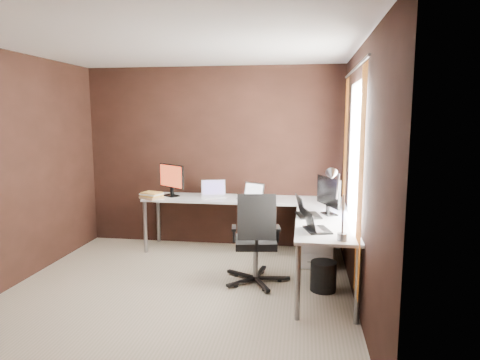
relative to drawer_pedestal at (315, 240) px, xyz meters
name	(u,v)px	position (x,y,z in m)	size (l,w,h in m)	color
room	(210,171)	(-1.09, -1.08, 0.98)	(3.60, 3.60, 2.50)	tan
desk	(268,210)	(-0.59, -0.11, 0.38)	(2.65, 2.25, 0.73)	white
drawer_pedestal	(315,240)	(0.00, 0.00, 0.00)	(0.42, 0.50, 0.60)	white
monitor_left	(171,178)	(-1.95, 0.37, 0.68)	(0.42, 0.32, 0.44)	black
monitor_right	(328,193)	(0.12, -0.47, 0.67)	(0.23, 0.48, 0.42)	black
laptop_white	(214,193)	(-1.37, 0.40, 0.48)	(0.38, 0.31, 0.22)	white
laptop_silver	(252,196)	(-0.83, 0.31, 0.48)	(0.38, 0.34, 0.21)	silver
laptop_black_big	(306,212)	(-0.13, -0.58, 0.48)	(0.31, 0.38, 0.23)	black
laptop_black_small	(314,226)	(-0.04, -1.19, 0.48)	(0.29, 0.35, 0.21)	black
book_stack	(152,195)	(-2.16, 0.15, 0.47)	(0.34, 0.32, 0.09)	tan
mouse_left	(159,197)	(-2.06, 0.15, 0.45)	(0.09, 0.06, 0.04)	black
mouse_corner	(270,200)	(-0.58, 0.20, 0.45)	(0.09, 0.06, 0.03)	black
desk_lamp	(335,195)	(0.12, -1.41, 0.83)	(0.20, 0.23, 0.63)	slate
office_chair	(256,257)	(-0.66, -0.76, 0.00)	(0.57, 0.58, 1.02)	black
wastebasket	(323,276)	(0.07, -0.86, -0.14)	(0.27, 0.27, 0.31)	black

